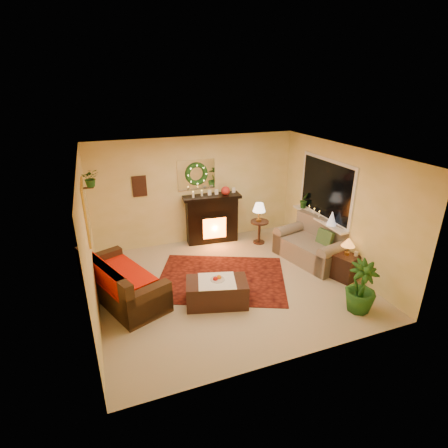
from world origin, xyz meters
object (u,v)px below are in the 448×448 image
object	(u,v)px
sofa	(122,277)
end_table_square	(345,267)
side_table_round	(259,231)
fireplace	(212,220)
loveseat	(312,243)
coffee_table	(217,293)

from	to	relation	value
sofa	end_table_square	distance (m)	4.39
side_table_round	end_table_square	xyz separation A→B (m)	(0.89, -2.16, -0.05)
fireplace	loveseat	xyz separation A→B (m)	(1.75, -1.76, -0.13)
sofa	side_table_round	size ratio (longest dim) A/B	3.35
end_table_square	coffee_table	size ratio (longest dim) A/B	0.48
sofa	side_table_round	distance (m)	3.64
fireplace	side_table_round	xyz separation A→B (m)	(1.06, -0.53, -0.23)
sofa	end_table_square	bearing A→B (deg)	-34.01
side_table_round	end_table_square	size ratio (longest dim) A/B	1.11
sofa	loveseat	bearing A→B (deg)	-21.76
fireplace	loveseat	distance (m)	2.49
end_table_square	sofa	bearing A→B (deg)	168.42
fireplace	end_table_square	world-z (taller)	fireplace
loveseat	end_table_square	world-z (taller)	loveseat
loveseat	coffee_table	size ratio (longest dim) A/B	1.42
sofa	coffee_table	xyz separation A→B (m)	(1.57, -0.78, -0.22)
loveseat	coffee_table	distance (m)	2.67
side_table_round	coffee_table	xyz separation A→B (m)	(-1.85, -2.06, -0.12)
side_table_round	end_table_square	distance (m)	2.34
loveseat	coffee_table	world-z (taller)	loveseat
loveseat	end_table_square	size ratio (longest dim) A/B	2.97
sofa	loveseat	world-z (taller)	loveseat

